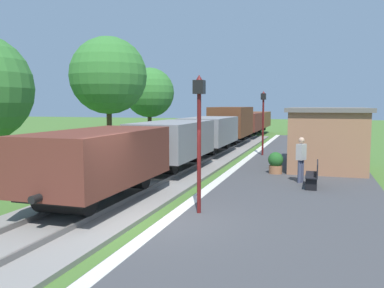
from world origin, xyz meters
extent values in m
plane|color=#47702D|center=(0.00, 0.00, 0.00)|extent=(160.00, 160.00, 0.00)
cube|color=#424244|center=(3.20, 0.00, 0.12)|extent=(6.00, 60.00, 0.25)
cube|color=silver|center=(0.40, 0.00, 0.25)|extent=(0.36, 60.00, 0.01)
cube|color=gray|center=(-2.40, 0.00, 0.06)|extent=(3.80, 60.00, 0.12)
cube|color=slate|center=(-1.68, 0.00, 0.19)|extent=(0.07, 60.00, 0.14)
cube|color=slate|center=(-3.12, 0.00, 0.19)|extent=(0.07, 60.00, 0.14)
cube|color=brown|center=(-2.40, 1.61, 1.58)|extent=(2.50, 5.60, 1.60)
cube|color=black|center=(-2.40, 1.61, 0.93)|extent=(2.10, 5.15, 0.50)
cylinder|color=black|center=(-2.40, 3.41, 0.68)|extent=(1.56, 0.84, 0.84)
cylinder|color=black|center=(-2.40, -0.18, 0.68)|extent=(1.56, 0.84, 0.84)
cylinder|color=black|center=(-2.40, 4.56, 0.93)|extent=(0.20, 0.30, 0.20)
cylinder|color=black|center=(-2.40, -1.34, 0.93)|extent=(0.20, 0.30, 0.20)
cube|color=gray|center=(-2.40, 8.21, 1.58)|extent=(2.50, 5.60, 1.60)
cube|color=black|center=(-2.40, 8.21, 0.93)|extent=(2.10, 5.15, 0.50)
cylinder|color=black|center=(-2.40, 10.01, 0.68)|extent=(1.56, 0.84, 0.84)
cylinder|color=black|center=(-2.40, 6.42, 0.68)|extent=(1.56, 0.84, 0.84)
cylinder|color=black|center=(-2.40, 11.16, 0.93)|extent=(0.20, 0.30, 0.20)
cylinder|color=black|center=(-2.40, 5.26, 0.93)|extent=(0.20, 0.30, 0.20)
cube|color=gray|center=(-2.40, 14.81, 1.58)|extent=(2.50, 5.60, 1.60)
cube|color=black|center=(-2.40, 14.81, 0.93)|extent=(2.10, 5.15, 0.50)
cylinder|color=black|center=(-2.40, 16.61, 0.68)|extent=(1.56, 0.84, 0.84)
cylinder|color=black|center=(-2.40, 13.02, 0.68)|extent=(1.56, 0.84, 0.84)
cylinder|color=black|center=(-2.40, 17.76, 0.93)|extent=(0.20, 0.30, 0.20)
cylinder|color=black|center=(-2.40, 11.86, 0.93)|extent=(0.20, 0.30, 0.20)
cube|color=brown|center=(-2.40, 21.41, 1.88)|extent=(2.50, 5.60, 2.20)
cube|color=black|center=(-2.40, 21.41, 0.93)|extent=(2.10, 5.15, 0.50)
cylinder|color=black|center=(-2.40, 23.21, 0.68)|extent=(1.56, 0.84, 0.84)
cylinder|color=black|center=(-2.40, 19.62, 0.68)|extent=(1.56, 0.84, 0.84)
cylinder|color=black|center=(-2.40, 24.36, 0.93)|extent=(0.20, 0.30, 0.20)
cylinder|color=black|center=(-2.40, 18.46, 0.93)|extent=(0.20, 0.30, 0.20)
cube|color=brown|center=(-2.40, 28.01, 1.58)|extent=(2.50, 5.60, 1.60)
cube|color=black|center=(-2.40, 28.01, 0.93)|extent=(2.10, 5.15, 0.50)
cylinder|color=black|center=(-2.40, 29.81, 0.68)|extent=(1.56, 0.84, 0.84)
cylinder|color=black|center=(-2.40, 26.22, 0.68)|extent=(1.56, 0.84, 0.84)
cylinder|color=black|center=(-2.40, 30.96, 0.93)|extent=(0.20, 0.30, 0.20)
cylinder|color=black|center=(-2.40, 25.06, 0.93)|extent=(0.20, 0.30, 0.20)
cube|color=brown|center=(-2.40, 34.61, 1.58)|extent=(2.50, 5.60, 1.60)
cube|color=black|center=(-2.40, 34.61, 0.93)|extent=(2.10, 5.15, 0.50)
cylinder|color=black|center=(-2.40, 36.41, 0.68)|extent=(1.56, 0.84, 0.84)
cylinder|color=black|center=(-2.40, 32.82, 0.68)|extent=(1.56, 0.84, 0.84)
cylinder|color=black|center=(-2.40, 37.56, 0.93)|extent=(0.20, 0.30, 0.20)
cylinder|color=black|center=(-2.40, 31.66, 0.93)|extent=(0.20, 0.30, 0.20)
cube|color=#9E6B4C|center=(4.40, 10.62, 1.55)|extent=(3.20, 5.50, 2.60)
cube|color=#66605B|center=(4.40, 10.62, 2.94)|extent=(3.50, 5.80, 0.18)
cube|color=black|center=(2.79, 9.52, 1.68)|extent=(0.03, 0.90, 0.80)
cube|color=black|center=(3.83, 5.48, 0.69)|extent=(0.42, 1.50, 0.04)
cube|color=black|center=(4.02, 5.48, 0.93)|extent=(0.04, 1.50, 0.45)
cube|color=black|center=(3.83, 4.88, 0.46)|extent=(0.38, 0.06, 0.42)
cube|color=black|center=(3.83, 6.08, 0.46)|extent=(0.38, 0.06, 0.42)
cube|color=black|center=(3.83, 15.12, 0.69)|extent=(0.42, 1.50, 0.04)
cube|color=black|center=(4.02, 15.12, 0.93)|extent=(0.04, 1.50, 0.45)
cube|color=black|center=(3.83, 14.52, 0.46)|extent=(0.38, 0.06, 0.42)
cube|color=black|center=(3.83, 15.72, 0.46)|extent=(0.38, 0.06, 0.42)
cylinder|color=#474C66|center=(3.39, 6.17, 0.68)|extent=(0.15, 0.15, 0.86)
cylinder|color=#474C66|center=(3.46, 6.31, 0.68)|extent=(0.15, 0.15, 0.86)
cube|color=#B2ADA8|center=(3.43, 6.24, 1.41)|extent=(0.38, 0.45, 0.60)
sphere|color=tan|center=(3.43, 6.24, 1.85)|extent=(0.22, 0.22, 0.22)
cylinder|color=#9E6642|center=(2.33, 7.98, 0.42)|extent=(0.56, 0.56, 0.34)
sphere|color=#235B23|center=(2.33, 7.98, 0.85)|extent=(0.64, 0.64, 0.64)
cylinder|color=#591414|center=(0.98, 1.03, 1.85)|extent=(0.11, 0.11, 3.20)
cube|color=black|center=(0.98, 1.03, 3.63)|extent=(0.28, 0.28, 0.36)
sphere|color=#F2E5BF|center=(0.98, 1.03, 3.63)|extent=(0.20, 0.20, 0.20)
cone|color=#591414|center=(0.98, 1.03, 3.87)|extent=(0.20, 0.20, 0.16)
cylinder|color=#591414|center=(0.98, 14.11, 1.85)|extent=(0.11, 0.11, 3.20)
cube|color=black|center=(0.98, 14.11, 3.63)|extent=(0.28, 0.28, 0.36)
sphere|color=#F2E5BF|center=(0.98, 14.11, 3.63)|extent=(0.20, 0.20, 0.20)
cone|color=#591414|center=(0.98, 14.11, 3.87)|extent=(0.20, 0.20, 0.16)
cylinder|color=#4C3823|center=(-6.60, 9.87, 1.59)|extent=(0.28, 0.28, 3.17)
sphere|color=#387A33|center=(-6.60, 9.87, 4.69)|extent=(4.05, 4.05, 4.05)
cylinder|color=#4C3823|center=(-6.91, 15.97, 1.36)|extent=(0.28, 0.28, 2.73)
sphere|color=#387A33|center=(-6.91, 15.97, 3.98)|extent=(3.34, 3.34, 3.34)
camera|label=1|loc=(3.97, -9.17, 3.17)|focal=37.54mm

